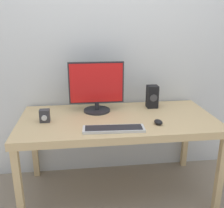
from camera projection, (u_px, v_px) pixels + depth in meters
name	position (u px, v px, depth m)	size (l,w,h in m)	color
ground_plane	(117.00, 190.00, 2.38)	(6.00, 6.00, 0.00)	gray
wall_back	(111.00, 19.00, 2.32)	(2.56, 0.04, 3.00)	silver
desk	(118.00, 124.00, 2.18)	(1.62, 0.78, 0.72)	tan
monitor	(96.00, 87.00, 2.25)	(0.48, 0.23, 0.44)	#232328
keyboard_primary	(114.00, 129.00, 1.91)	(0.46, 0.15, 0.02)	silver
mouse	(158.00, 122.00, 2.01)	(0.06, 0.08, 0.04)	black
speaker_right	(152.00, 97.00, 2.38)	(0.10, 0.10, 0.21)	black
audio_controller	(45.00, 116.00, 2.05)	(0.08, 0.07, 0.10)	#333338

